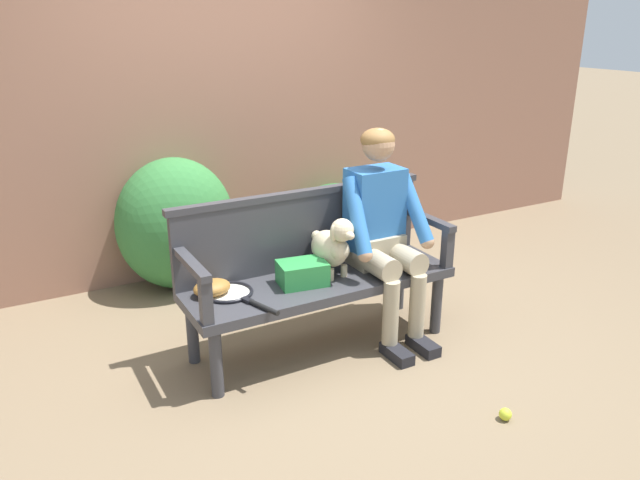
# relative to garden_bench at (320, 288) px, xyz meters

# --- Properties ---
(ground_plane) EXTENTS (40.00, 40.00, 0.00)m
(ground_plane) POSITION_rel_garden_bench_xyz_m (0.00, 0.00, -0.40)
(ground_plane) COLOR #7A664C
(brick_garden_fence) EXTENTS (8.00, 0.30, 2.79)m
(brick_garden_fence) POSITION_rel_garden_bench_xyz_m (0.00, 1.71, 1.00)
(brick_garden_fence) COLOR #936651
(brick_garden_fence) RESTS_ON ground
(hedge_bush_far_left) EXTENTS (0.82, 0.68, 0.62)m
(hedge_bush_far_left) POSITION_rel_garden_bench_xyz_m (0.91, 1.37, -0.09)
(hedge_bush_far_left) COLOR #286B2D
(hedge_bush_far_left) RESTS_ON ground
(hedge_bush_mid_right) EXTENTS (0.88, 0.77, 1.00)m
(hedge_bush_mid_right) POSITION_rel_garden_bench_xyz_m (-0.49, 1.35, 0.10)
(hedge_bush_mid_right) COLOR #337538
(hedge_bush_mid_right) RESTS_ON ground
(garden_bench) EXTENTS (1.67, 0.53, 0.46)m
(garden_bench) POSITION_rel_garden_bench_xyz_m (0.00, 0.00, 0.00)
(garden_bench) COLOR #38383D
(garden_bench) RESTS_ON ground
(bench_backrest) EXTENTS (1.71, 0.06, 0.50)m
(bench_backrest) POSITION_rel_garden_bench_xyz_m (0.00, 0.23, 0.31)
(bench_backrest) COLOR #38383D
(bench_backrest) RESTS_ON garden_bench
(bench_armrest_left_end) EXTENTS (0.06, 0.53, 0.28)m
(bench_armrest_left_end) POSITION_rel_garden_bench_xyz_m (-0.79, -0.09, 0.26)
(bench_armrest_left_end) COLOR #38383D
(bench_armrest_left_end) RESTS_ON garden_bench
(bench_armrest_right_end) EXTENTS (0.06, 0.53, 0.28)m
(bench_armrest_right_end) POSITION_rel_garden_bench_xyz_m (0.79, -0.09, 0.26)
(bench_armrest_right_end) COLOR #38383D
(bench_armrest_right_end) RESTS_ON garden_bench
(person_seated) EXTENTS (0.56, 0.66, 1.33)m
(person_seated) POSITION_rel_garden_bench_xyz_m (0.43, -0.02, 0.33)
(person_seated) COLOR black
(person_seated) RESTS_ON ground
(dog_on_bench) EXTENTS (0.22, 0.39, 0.39)m
(dog_on_bench) POSITION_rel_garden_bench_xyz_m (0.09, 0.00, 0.26)
(dog_on_bench) COLOR beige
(dog_on_bench) RESTS_ON garden_bench
(tennis_racket) EXTENTS (0.37, 0.58, 0.03)m
(tennis_racket) POSITION_rel_garden_bench_xyz_m (-0.56, 0.04, 0.07)
(tennis_racket) COLOR black
(tennis_racket) RESTS_ON garden_bench
(baseball_glove) EXTENTS (0.24, 0.19, 0.09)m
(baseball_glove) POSITION_rel_garden_bench_xyz_m (-0.65, 0.10, 0.10)
(baseball_glove) COLOR #9E6B2D
(baseball_glove) RESTS_ON garden_bench
(sports_bag) EXTENTS (0.31, 0.24, 0.14)m
(sports_bag) POSITION_rel_garden_bench_xyz_m (-0.13, -0.02, 0.13)
(sports_bag) COLOR #2D8E42
(sports_bag) RESTS_ON garden_bench
(tennis_ball) EXTENTS (0.07, 0.07, 0.07)m
(tennis_ball) POSITION_rel_garden_bench_xyz_m (0.47, -1.13, -0.37)
(tennis_ball) COLOR #CCDB33
(tennis_ball) RESTS_ON ground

